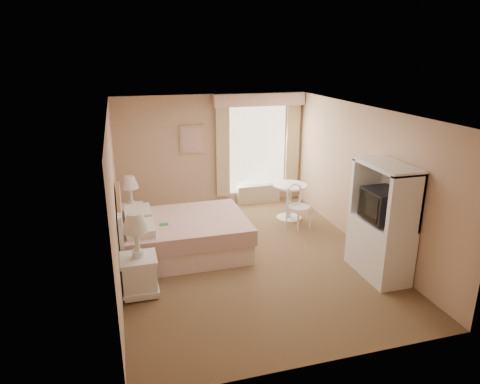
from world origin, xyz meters
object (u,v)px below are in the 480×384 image
object	(u,v)px
bed	(178,235)
round_table	(290,196)
cafe_chair	(297,203)
armoire	(381,230)
nightstand_far	(132,211)
nightstand_near	(139,265)

from	to	relation	value
bed	round_table	distance (m)	2.67
round_table	cafe_chair	xyz separation A→B (m)	(-0.04, -0.48, 0.01)
cafe_chair	armoire	bearing A→B (deg)	-95.71
bed	nightstand_far	size ratio (longest dim) A/B	1.93
nightstand_near	round_table	world-z (taller)	nightstand_near
nightstand_near	cafe_chair	world-z (taller)	nightstand_near
nightstand_near	nightstand_far	size ratio (longest dim) A/B	1.12
bed	nightstand_far	distance (m)	1.41
armoire	cafe_chair	bearing A→B (deg)	103.37
round_table	cafe_chair	world-z (taller)	cafe_chair
nightstand_near	round_table	size ratio (longest dim) A/B	1.65
cafe_chair	armoire	distance (m)	2.16
nightstand_near	nightstand_far	distance (m)	2.37
nightstand_far	bed	bearing A→B (deg)	-59.15
cafe_chair	round_table	bearing A→B (deg)	66.30
round_table	nightstand_far	bearing A→B (deg)	176.36
nightstand_far	armoire	distance (m)	4.60
bed	nightstand_near	distance (m)	1.37
bed	nightstand_near	xyz separation A→B (m)	(-0.72, -1.16, 0.11)
round_table	armoire	world-z (taller)	armoire
bed	cafe_chair	distance (m)	2.49
round_table	cafe_chair	size ratio (longest dim) A/B	0.84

